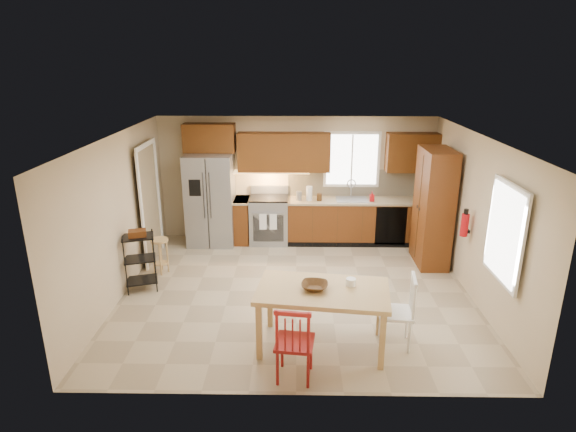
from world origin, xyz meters
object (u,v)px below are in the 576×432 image
Objects in this scene: chair_white at (396,311)px; bar_stool at (161,256)px; refrigerator at (211,200)px; table_bowl at (315,289)px; pantry at (433,208)px; chair_red at (295,341)px; table_jar at (351,284)px; soap_bottle at (372,196)px; dining_table at (322,318)px; utility_cart at (140,262)px; fire_extinguisher at (465,225)px; range_stove at (269,220)px.

chair_white is 4.23m from bar_stool.
refrigerator reaches higher than table_bowl.
refrigerator is at bearing 46.90° from chair_white.
table_bowl is (1.93, -3.65, -0.09)m from refrigerator.
chair_red is at bearing -125.99° from pantry.
pantry reaches higher than chair_red.
table_bowl is at bearing -167.47° from table_jar.
chair_red is at bearing -109.34° from soap_bottle.
dining_table is 0.43m from table_bowl.
soap_bottle is 3.61m from chair_white.
chair_red is at bearing -133.39° from table_jar.
soap_bottle is 0.20× the size of chair_red.
utility_cart is at bearing -152.68° from soap_bottle.
dining_table is at bearing -164.05° from table_jar.
soap_bottle is at bearing 77.39° from table_jar.
fire_extinguisher reaches higher than table_bowl.
bar_stool is 0.67m from utility_cart.
table_bowl is at bearing -172.75° from dining_table.
range_stove reaches higher than table_bowl.
range_stove is 4.82× the size of soap_bottle.
soap_bottle reaches higher than chair_white.
range_stove is at bearing 104.20° from chair_red.
refrigerator is 12.12× the size of table_jar.
pantry reaches higher than table_jar.
dining_table is at bearing 68.95° from chair_red.
range_stove reaches higher than dining_table.
table_jar is at bearing -141.00° from fire_extinguisher.
table_jar is at bearing 92.05° from chair_white.
bar_stool is at bearing -114.49° from refrigerator.
dining_table is 1.70× the size of chair_white.
soap_bottle is at bearing -2.40° from range_stove.
table_bowl reaches higher than bar_stool.
range_stove is at bearing 109.03° from table_jar.
chair_red is at bearing -68.64° from refrigerator.
chair_white is at bearing -63.41° from range_stove.
dining_table is at bearing 0.00° from table_bowl.
chair_red is at bearing -58.77° from utility_cart.
bar_stool is at bearing 60.47° from utility_cart.
utility_cart reaches higher than range_stove.
refrigerator is 0.87× the size of pantry.
table_bowl is at bearing -17.66° from bar_stool.
fire_extinguisher reaches higher than chair_white.
fire_extinguisher is 1.07× the size of table_bowl.
table_jar is 3.53m from utility_cart.
fire_extinguisher is at bearing -24.52° from refrigerator.
refrigerator is 1.10× the size of dining_table.
range_stove is 3.19m from pantry.
pantry is 1.27× the size of dining_table.
chair_white is 1.11m from table_bowl.
table_bowl is at bearing -109.08° from soap_bottle.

